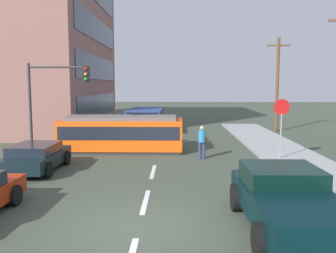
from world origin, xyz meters
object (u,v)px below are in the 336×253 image
(city_bus, at_px, (146,119))
(pickup_truck_parked, at_px, (286,200))
(parked_sedan_furthest, at_px, (105,121))
(pedestrian_crossing, at_px, (202,140))
(parked_sedan_far, at_px, (85,131))
(streetcar_tram, at_px, (122,133))
(utility_pole_mid, at_px, (277,83))
(stop_sign, at_px, (282,116))
(traffic_light_mast, at_px, (54,91))
(parked_sedan_mid, at_px, (36,157))

(city_bus, xyz_separation_m, pickup_truck_parked, (5.11, -19.09, -0.26))
(pickup_truck_parked, relative_size, parked_sedan_furthest, 1.08)
(city_bus, relative_size, pedestrian_crossing, 3.27)
(city_bus, bearing_deg, parked_sedan_far, -133.03)
(parked_sedan_furthest, bearing_deg, city_bus, -35.96)
(streetcar_tram, distance_m, utility_pole_mid, 14.52)
(stop_sign, bearing_deg, parked_sedan_furthest, 130.22)
(pickup_truck_parked, distance_m, traffic_light_mast, 13.06)
(city_bus, relative_size, parked_sedan_far, 1.21)
(parked_sedan_mid, height_order, traffic_light_mast, traffic_light_mast)
(traffic_light_mast, bearing_deg, city_bus, 68.99)
(streetcar_tram, relative_size, parked_sedan_far, 1.49)
(streetcar_tram, relative_size, stop_sign, 2.34)
(parked_sedan_mid, relative_size, parked_sedan_furthest, 0.87)
(pickup_truck_parked, distance_m, parked_sedan_far, 17.47)
(streetcar_tram, distance_m, parked_sedan_furthest, 11.12)
(parked_sedan_far, bearing_deg, streetcar_tram, -52.27)
(pedestrian_crossing, bearing_deg, parked_sedan_far, 140.71)
(pickup_truck_parked, xyz_separation_m, parked_sedan_mid, (-8.81, 6.26, -0.18))
(streetcar_tram, bearing_deg, city_bus, 84.93)
(stop_sign, bearing_deg, pedestrian_crossing, 174.27)
(pickup_truck_parked, relative_size, parked_sedan_far, 1.11)
(streetcar_tram, bearing_deg, parked_sedan_furthest, 105.68)
(traffic_light_mast, bearing_deg, stop_sign, -2.99)
(streetcar_tram, relative_size, parked_sedan_mid, 1.67)
(pickup_truck_parked, distance_m, parked_sedan_furthest, 23.50)
(pedestrian_crossing, height_order, pickup_truck_parked, pedestrian_crossing)
(parked_sedan_mid, height_order, utility_pole_mid, utility_pole_mid)
(pedestrian_crossing, height_order, parked_sedan_mid, pedestrian_crossing)
(parked_sedan_mid, distance_m, stop_sign, 11.48)
(streetcar_tram, xyz_separation_m, parked_sedan_far, (-3.07, 3.96, -0.39))
(pedestrian_crossing, bearing_deg, traffic_light_mast, 178.42)
(city_bus, height_order, parked_sedan_furthest, city_bus)
(pickup_truck_parked, bearing_deg, streetcar_tram, 117.72)
(parked_sedan_furthest, xyz_separation_m, utility_pole_mid, (14.08, -1.74, 3.24))
(stop_sign, relative_size, traffic_light_mast, 0.60)
(pickup_truck_parked, relative_size, stop_sign, 1.74)
(parked_sedan_mid, bearing_deg, utility_pole_mid, 44.42)
(pickup_truck_parked, height_order, parked_sedan_far, pickup_truck_parked)
(pedestrian_crossing, bearing_deg, parked_sedan_furthest, 119.85)
(parked_sedan_mid, relative_size, utility_pole_mid, 0.55)
(city_bus, bearing_deg, traffic_light_mast, -111.01)
(city_bus, bearing_deg, stop_sign, -54.67)
(streetcar_tram, distance_m, pedestrian_crossing, 4.82)
(utility_pole_mid, bearing_deg, traffic_light_mast, -142.54)
(parked_sedan_far, distance_m, utility_pole_mid, 15.34)
(parked_sedan_mid, xyz_separation_m, parked_sedan_furthest, (-0.02, 15.52, 0.00))
(city_bus, bearing_deg, pickup_truck_parked, -75.01)
(city_bus, relative_size, parked_sedan_furthest, 1.18)
(parked_sedan_mid, height_order, parked_sedan_furthest, same)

